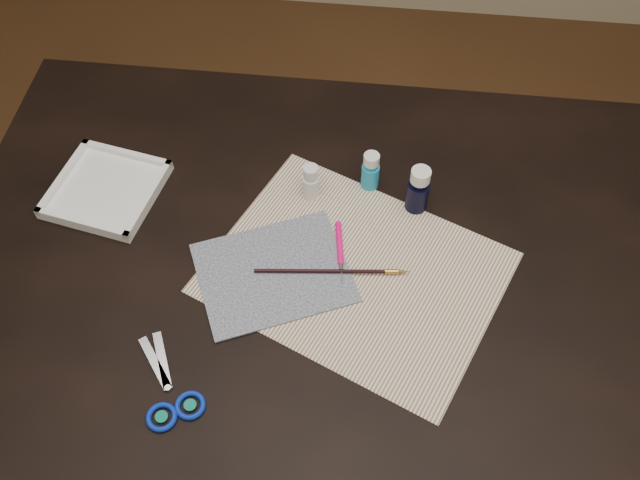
# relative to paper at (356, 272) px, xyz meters

# --- Properties ---
(ground) EXTENTS (3.50, 3.50, 0.02)m
(ground) POSITION_rel_paper_xyz_m (-0.06, 0.03, -0.76)
(ground) COLOR #422614
(ground) RESTS_ON ground
(table) EXTENTS (1.30, 0.90, 0.75)m
(table) POSITION_rel_paper_xyz_m (-0.06, 0.03, -0.38)
(table) COLOR black
(table) RESTS_ON ground
(paper) EXTENTS (0.57, 0.52, 0.00)m
(paper) POSITION_rel_paper_xyz_m (0.00, 0.00, 0.00)
(paper) COLOR white
(paper) RESTS_ON table
(canvas) EXTENTS (0.31, 0.28, 0.00)m
(canvas) POSITION_rel_paper_xyz_m (-0.14, -0.02, 0.00)
(canvas) COLOR black
(canvas) RESTS_ON paper
(paint_bottle_white) EXTENTS (0.03, 0.03, 0.08)m
(paint_bottle_white) POSITION_rel_paper_xyz_m (-0.10, 0.16, 0.04)
(paint_bottle_white) COLOR white
(paint_bottle_white) RESTS_ON table
(paint_bottle_cyan) EXTENTS (0.04, 0.04, 0.08)m
(paint_bottle_cyan) POSITION_rel_paper_xyz_m (0.01, 0.20, 0.04)
(paint_bottle_cyan) COLOR #1C95C8
(paint_bottle_cyan) RESTS_ON table
(paint_bottle_navy) EXTENTS (0.04, 0.04, 0.10)m
(paint_bottle_navy) POSITION_rel_paper_xyz_m (0.10, 0.16, 0.05)
(paint_bottle_navy) COLOR black
(paint_bottle_navy) RESTS_ON table
(paintbrush) EXTENTS (0.27, 0.04, 0.01)m
(paintbrush) POSITION_rel_paper_xyz_m (-0.04, -0.01, 0.01)
(paintbrush) COLOR black
(paintbrush) RESTS_ON canvas
(craft_knife) EXTENTS (0.03, 0.13, 0.01)m
(craft_knife) POSITION_rel_paper_xyz_m (-0.03, 0.03, 0.01)
(craft_knife) COLOR #FF0A7A
(craft_knife) RESTS_ON paper
(scissors) EXTENTS (0.19, 0.20, 0.01)m
(scissors) POSITION_rel_paper_xyz_m (-0.28, -0.23, 0.00)
(scissors) COLOR silver
(scissors) RESTS_ON table
(palette_tray) EXTENTS (0.22, 0.22, 0.02)m
(palette_tray) POSITION_rel_paper_xyz_m (-0.47, 0.12, 0.01)
(palette_tray) COLOR white
(palette_tray) RESTS_ON table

